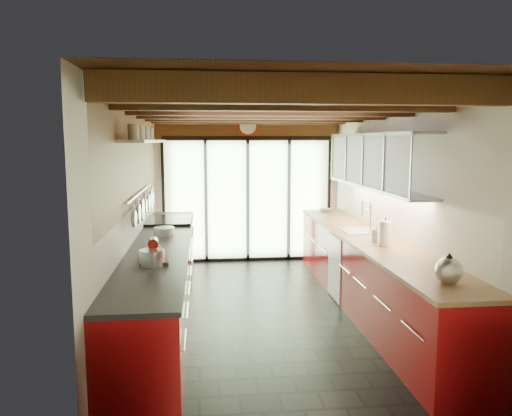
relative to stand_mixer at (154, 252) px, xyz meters
name	(u,v)px	position (x,y,z in m)	size (l,w,h in m)	color
ground	(268,312)	(1.27, 0.96, -1.01)	(5.50, 5.50, 0.00)	black
room_shell	(268,179)	(1.27, 0.96, 0.64)	(5.50, 5.50, 5.50)	silver
ceiling_beams	(264,112)	(1.27, 1.34, 1.45)	(3.14, 5.06, 4.90)	#593316
glass_door	(248,167)	(1.27, 3.65, 0.65)	(2.95, 0.10, 2.90)	#C6EAAD
left_counter	(162,279)	(-0.01, 0.96, -0.55)	(0.68, 5.00, 0.92)	maroon
range_stove	(170,252)	(-0.01, 2.41, -0.54)	(0.66, 0.90, 0.97)	silver
right_counter	(369,273)	(2.54, 0.96, -0.55)	(0.68, 5.00, 0.92)	maroon
sink_assembly	(361,228)	(2.56, 1.36, -0.05)	(0.45, 0.52, 0.43)	silver
upper_cabinets_right	(376,161)	(2.70, 1.26, 0.84)	(0.34, 3.00, 3.00)	silver
left_wall_fixtures	(145,167)	(-0.20, 1.25, 0.77)	(0.28, 2.60, 0.96)	silver
stand_mixer	(154,252)	(0.00, 0.00, 0.00)	(0.17, 0.27, 0.24)	#AF190E
pot_large	(152,258)	(0.00, -0.18, -0.02)	(0.24, 0.24, 0.15)	silver
pot_small	(164,231)	(0.00, 1.38, -0.04)	(0.26, 0.26, 0.10)	silver
cutting_board	(153,260)	(0.00, -0.04, -0.08)	(0.27, 0.38, 0.03)	brown
kettle	(449,269)	(2.54, -1.04, 0.03)	(0.26, 0.30, 0.27)	silver
paper_towel	(385,234)	(2.54, 0.43, 0.05)	(0.14, 0.14, 0.34)	white
soap_bottle	(378,233)	(2.54, 0.67, 0.01)	(0.10, 0.10, 0.22)	silver
bowl	(325,210)	(2.54, 3.21, -0.07)	(0.20, 0.20, 0.05)	silver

